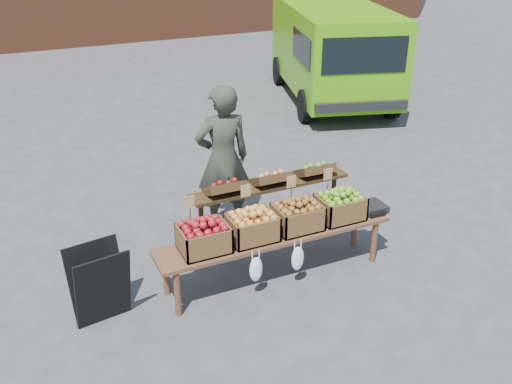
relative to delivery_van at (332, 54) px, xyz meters
name	(u,v)px	position (x,y,z in m)	size (l,w,h in m)	color
ground	(331,241)	(-3.16, -5.21, -1.00)	(80.00, 80.00, 0.00)	#444446
delivery_van	(332,54)	(0.00, 0.00, 0.00)	(2.04, 4.45, 1.99)	#4DA20C
vendor	(223,159)	(-4.23, -4.28, -0.04)	(0.70, 0.46, 1.91)	#2F3428
chalkboard_sign	(100,285)	(-6.06, -5.55, -0.58)	(0.55, 0.31, 0.84)	black
back_table	(271,204)	(-3.86, -4.88, -0.48)	(2.10, 0.44, 1.04)	#362411
display_bench	(275,255)	(-4.15, -5.60, -0.71)	(2.70, 0.56, 0.57)	#533522
crate_golden_apples	(204,238)	(-4.98, -5.60, -0.29)	(0.50, 0.40, 0.28)	maroon
crate_russet_pears	(252,227)	(-4.43, -5.60, -0.29)	(0.50, 0.40, 0.28)	gold
crate_red_apples	(298,217)	(-3.88, -5.60, -0.29)	(0.50, 0.40, 0.28)	brown
crate_green_apples	(340,207)	(-3.33, -5.60, -0.29)	(0.50, 0.40, 0.28)	#508516
weighing_scale	(370,208)	(-2.90, -5.60, -0.39)	(0.34, 0.30, 0.08)	black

